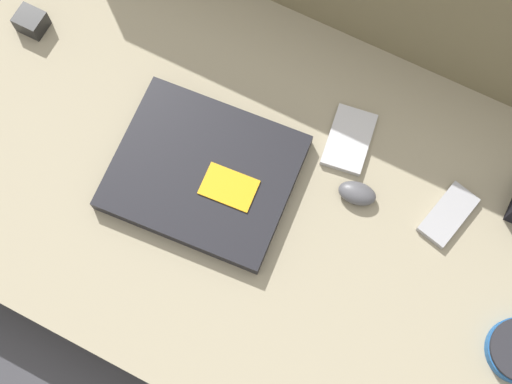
{
  "coord_description": "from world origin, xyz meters",
  "views": [
    {
      "loc": [
        0.16,
        -0.32,
        1.29
      ],
      "look_at": [
        0.0,
        0.0,
        0.15
      ],
      "focal_mm": 50.0,
      "sensor_mm": 36.0,
      "label": 1
    }
  ],
  "objects_px": {
    "phone_silver": "(349,140)",
    "phone_black": "(448,215)",
    "computer_mouse": "(357,193)",
    "charger_brick": "(31,22)",
    "laptop": "(204,172)"
  },
  "relations": [
    {
      "from": "charger_brick",
      "to": "phone_black",
      "type": "bearing_deg",
      "value": 0.76
    },
    {
      "from": "computer_mouse",
      "to": "phone_silver",
      "type": "relative_size",
      "value": 0.56
    },
    {
      "from": "laptop",
      "to": "phone_silver",
      "type": "height_order",
      "value": "laptop"
    },
    {
      "from": "computer_mouse",
      "to": "phone_silver",
      "type": "distance_m",
      "value": 0.1
    },
    {
      "from": "computer_mouse",
      "to": "charger_brick",
      "type": "height_order",
      "value": "charger_brick"
    },
    {
      "from": "laptop",
      "to": "computer_mouse",
      "type": "xyz_separation_m",
      "value": [
        0.25,
        0.09,
        -0.0
      ]
    },
    {
      "from": "laptop",
      "to": "phone_silver",
      "type": "distance_m",
      "value": 0.26
    },
    {
      "from": "phone_silver",
      "to": "phone_black",
      "type": "bearing_deg",
      "value": -21.48
    },
    {
      "from": "computer_mouse",
      "to": "phone_silver",
      "type": "height_order",
      "value": "computer_mouse"
    },
    {
      "from": "laptop",
      "to": "charger_brick",
      "type": "xyz_separation_m",
      "value": [
        -0.42,
        0.11,
        0.0
      ]
    },
    {
      "from": "charger_brick",
      "to": "laptop",
      "type": "bearing_deg",
      "value": -15.05
    },
    {
      "from": "laptop",
      "to": "computer_mouse",
      "type": "relative_size",
      "value": 4.54
    },
    {
      "from": "computer_mouse",
      "to": "phone_black",
      "type": "bearing_deg",
      "value": 5.21
    },
    {
      "from": "laptop",
      "to": "phone_black",
      "type": "xyz_separation_m",
      "value": [
        0.4,
        0.12,
        -0.01
      ]
    },
    {
      "from": "phone_silver",
      "to": "computer_mouse",
      "type": "bearing_deg",
      "value": -66.5
    }
  ]
}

